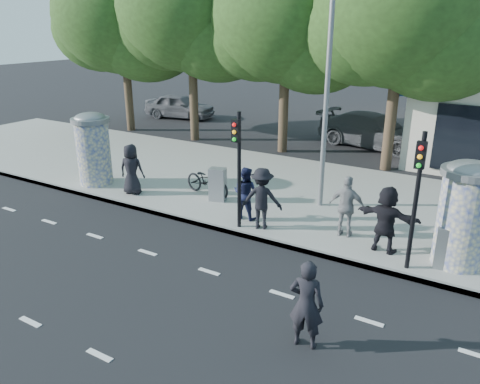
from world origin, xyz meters
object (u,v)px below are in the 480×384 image
Objects in this scene: ad_column_right at (464,212)px; man_road at (306,304)px; cabinet_left at (218,184)px; car_right at (374,131)px; ped_c at (245,193)px; ped_e at (347,207)px; ped_d at (262,198)px; cabinet_right at (447,248)px; car_left at (180,106)px; street_lamp at (328,59)px; ad_column_left at (93,147)px; ped_a at (132,169)px; ped_f at (386,219)px; traffic_pole_far at (417,188)px; traffic_pole_near at (238,159)px; bicycle at (207,181)px.

man_road is (-2.06, -4.66, -0.64)m from ad_column_right.
cabinet_left is 10.71m from car_right.
ped_e is at bearing -174.93° from ped_c.
ad_column_right is 5.25m from ped_d.
cabinet_right is (7.31, -1.01, -0.03)m from cabinet_left.
cabinet_left is at bearing -147.44° from car_left.
street_lamp is at bearing -136.62° from car_left.
car_left is (-17.78, 12.48, 0.08)m from cabinet_right.
ad_column_left is 1.47× the size of man_road.
ped_a is at bearing 166.45° from car_right.
ped_f reaches higher than ped_c.
cabinet_left is (-5.78, 0.87, -0.33)m from ped_f.
ped_d reaches higher than car_left.
ped_d reaches higher than ped_e.
ad_column_right is 0.96m from cabinet_right.
ad_column_right reaches higher than cabinet_left.
street_lamp reaches higher than ad_column_right.
cabinet_left is (-6.53, 1.54, -1.52)m from traffic_pole_far.
ped_d is at bearing 175.60° from traffic_pole_far.
traffic_pole_near is 3.20× the size of cabinet_right.
cabinet_left is (-1.73, 1.54, -1.52)m from traffic_pole_near.
ped_f reaches higher than car_right.
traffic_pole_far is at bearing -149.56° from car_right.
bicycle is at bearing -5.12° from ped_f.
ped_c is 3.07m from ped_e.
cabinet_right is at bearing -123.14° from man_road.
traffic_pole_far is 0.76× the size of car_left.
car_left reaches higher than cabinet_right.
ped_a is 0.97× the size of ped_d.
cabinet_left is at bearing -157.39° from street_lamp.
ped_c is (-4.97, 0.71, -1.27)m from traffic_pole_far.
traffic_pole_far is 2.49m from ped_e.
street_lamp reaches higher than ad_column_left.
traffic_pole_near is at bearing -57.12° from cabinet_left.
street_lamp is at bearing -80.36° from man_road.
ad_column_left reaches higher than ped_e.
street_lamp is 6.30m from cabinet_right.
ad_column_left is 0.78× the size of traffic_pole_near.
ad_column_right is 1.83m from ped_f.
ad_column_left is at bearing -33.22° from man_road.
bicycle is (-5.20, 0.75, -0.36)m from ped_e.
car_right is (2.29, 10.46, 0.10)m from cabinet_left.
traffic_pole_near is at bearing -116.23° from street_lamp.
ad_column_right reaches higher than cabinet_right.
ped_a reaches higher than cabinet_left.
ad_column_right is at bearing -133.75° from car_left.
car_right is (2.88, 10.21, 0.15)m from bicycle.
ad_column_left reaches higher than ped_a.
ad_column_left reaches higher than man_road.
ped_d reaches higher than ped_f.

